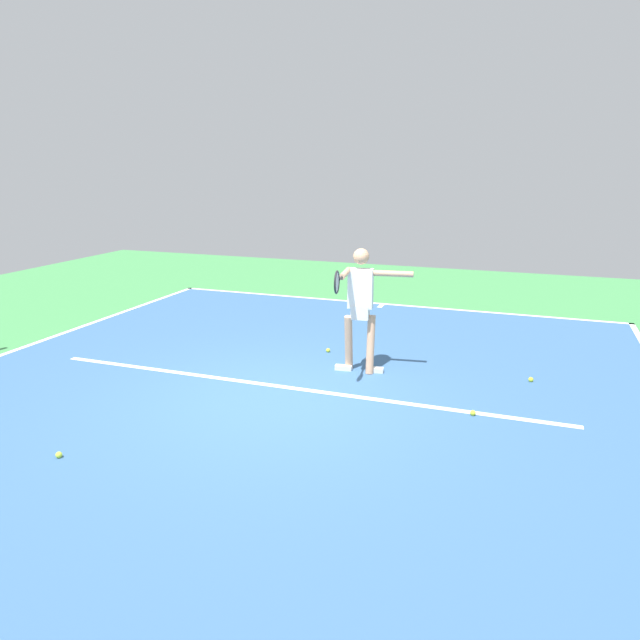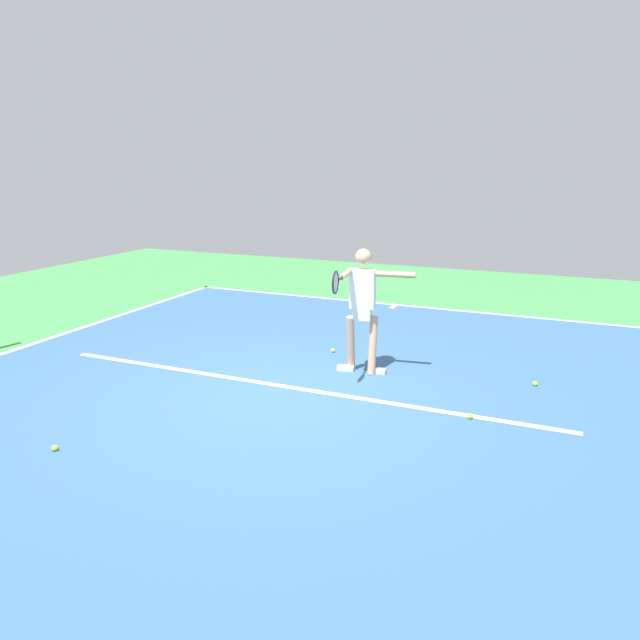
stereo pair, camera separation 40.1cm
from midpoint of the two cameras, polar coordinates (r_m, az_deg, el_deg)
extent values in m
plane|color=#428E4C|center=(7.48, -3.01, -7.68)|extent=(21.04, 21.04, 0.00)
cube|color=#38608E|center=(7.48, -3.01, -7.67)|extent=(9.59, 11.29, 0.00)
cube|color=white|center=(12.52, 8.26, 1.48)|extent=(9.59, 0.10, 0.01)
cube|color=white|center=(10.37, -27.34, -2.88)|extent=(0.10, 11.29, 0.01)
cube|color=white|center=(7.85, -1.60, -6.54)|extent=(7.19, 0.10, 0.01)
cube|color=white|center=(12.33, 8.02, 1.28)|extent=(0.10, 0.30, 0.01)
cylinder|color=tan|center=(8.29, 6.52, -2.47)|extent=(0.14, 0.26, 0.84)
cube|color=white|center=(8.40, 6.93, -4.94)|extent=(0.25, 0.13, 0.07)
cylinder|color=tan|center=(8.34, 4.39, -2.31)|extent=(0.14, 0.26, 0.84)
cube|color=white|center=(8.47, 3.87, -4.70)|extent=(0.25, 0.13, 0.07)
cube|color=white|center=(8.19, 5.53, 0.75)|extent=(0.27, 0.23, 0.20)
cube|color=white|center=(8.11, 5.59, 3.03)|extent=(0.36, 0.22, 0.55)
sphere|color=tan|center=(8.04, 5.67, 6.12)|extent=(0.22, 0.22, 0.22)
cylinder|color=tan|center=(8.01, 8.76, 4.40)|extent=(0.55, 0.15, 0.08)
cylinder|color=tan|center=(7.83, 4.07, 4.52)|extent=(0.15, 0.55, 0.08)
cylinder|color=black|center=(7.46, 3.50, 4.01)|extent=(0.06, 0.22, 0.03)
torus|color=black|center=(7.23, 3.10, 3.66)|extent=(0.06, 0.29, 0.29)
cylinder|color=silver|center=(7.23, 3.10, 3.66)|extent=(0.04, 0.25, 0.25)
sphere|color=#CCE033|center=(7.18, 15.96, -9.00)|extent=(0.07, 0.07, 0.07)
sphere|color=#CCE033|center=(9.25, 2.50, -2.98)|extent=(0.07, 0.07, 0.07)
sphere|color=#CCE033|center=(8.46, 21.46, -5.79)|extent=(0.07, 0.07, 0.07)
sphere|color=#C6E53D|center=(6.69, -22.81, -11.43)|extent=(0.07, 0.07, 0.07)
camera|label=1|loc=(0.20, -88.50, 0.40)|focal=32.93mm
camera|label=2|loc=(0.20, 91.50, -0.40)|focal=32.93mm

